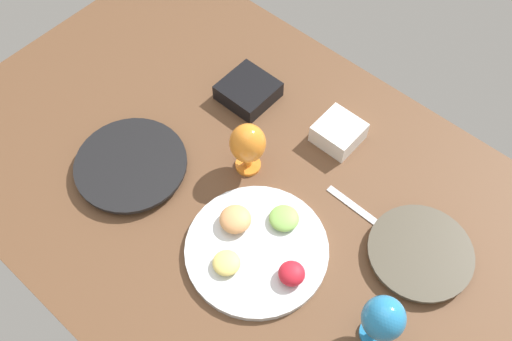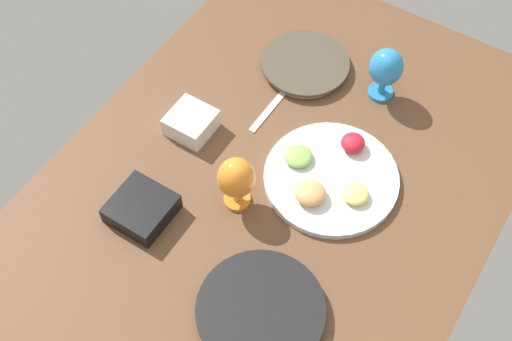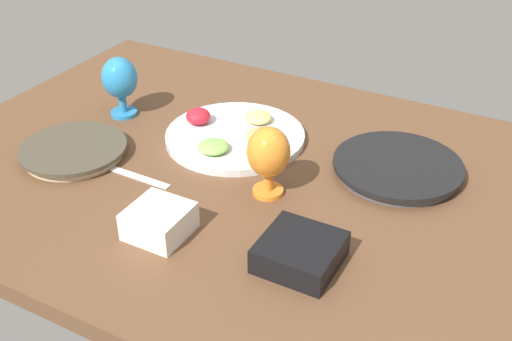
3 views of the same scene
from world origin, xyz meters
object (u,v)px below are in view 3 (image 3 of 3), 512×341
object	(u,v)px
dinner_plate_right	(397,168)
fruit_platter	(235,135)
square_bowl_white	(159,220)
hurricane_glass_orange	(268,154)
hurricane_glass_blue	(120,80)
square_bowl_black	(300,251)
dinner_plate_left	(74,151)

from	to	relation	value
dinner_plate_right	fruit_platter	distance (cm)	38.99
fruit_platter	square_bowl_white	size ratio (longest dim) A/B	3.04
hurricane_glass_orange	hurricane_glass_blue	xyz separation A→B (cm)	(-49.25, 14.06, 0.24)
square_bowl_black	square_bowl_white	size ratio (longest dim) A/B	1.25
dinner_plate_left	square_bowl_white	distance (cm)	37.27
dinner_plate_right	square_bowl_white	bearing A→B (deg)	-128.42
hurricane_glass_orange	hurricane_glass_blue	size ratio (longest dim) A/B	0.99
fruit_platter	square_bowl_black	size ratio (longest dim) A/B	2.43
dinner_plate_left	hurricane_glass_orange	world-z (taller)	hurricane_glass_orange
hurricane_glass_orange	square_bowl_white	xyz separation A→B (cm)	(-11.94, -21.93, -6.34)
fruit_platter	hurricane_glass_blue	distance (cm)	33.16
dinner_plate_left	hurricane_glass_orange	xyz separation A→B (cm)	(46.35, 7.76, 8.19)
hurricane_glass_orange	square_bowl_black	world-z (taller)	hurricane_glass_orange
square_bowl_black	square_bowl_white	distance (cm)	27.65
hurricane_glass_orange	hurricane_glass_blue	bearing A→B (deg)	164.07
square_bowl_black	hurricane_glass_blue	bearing A→B (deg)	154.25
fruit_platter	hurricane_glass_orange	xyz separation A→B (cm)	(17.22, -16.10, 8.07)
square_bowl_black	fruit_platter	bearing A→B (deg)	134.41
hurricane_glass_blue	dinner_plate_left	bearing A→B (deg)	-82.43
dinner_plate_right	square_bowl_black	size ratio (longest dim) A/B	2.06
fruit_platter	square_bowl_black	world-z (taller)	fruit_platter
dinner_plate_right	hurricane_glass_blue	size ratio (longest dim) A/B	1.82
dinner_plate_left	hurricane_glass_orange	bearing A→B (deg)	9.50
square_bowl_white	fruit_platter	bearing A→B (deg)	97.90
dinner_plate_right	fruit_platter	size ratio (longest dim) A/B	0.85
dinner_plate_left	square_bowl_white	xyz separation A→B (cm)	(34.42, -14.18, 1.85)
dinner_plate_right	square_bowl_black	world-z (taller)	square_bowl_black
fruit_platter	square_bowl_white	world-z (taller)	square_bowl_white
dinner_plate_left	hurricane_glass_orange	size ratio (longest dim) A/B	1.58
hurricane_glass_blue	hurricane_glass_orange	bearing A→B (deg)	-15.93
dinner_plate_left	hurricane_glass_blue	size ratio (longest dim) A/B	1.56
dinner_plate_right	hurricane_glass_orange	xyz separation A→B (cm)	(-21.55, -20.28, 8.03)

